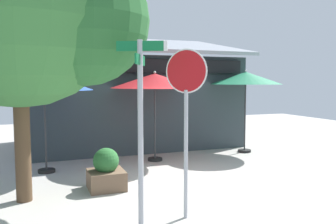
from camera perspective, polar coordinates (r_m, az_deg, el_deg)
The scene contains 9 objects.
ground_plane at distance 8.42m, azimuth 2.73°, elevation -11.95°, with size 28.00×28.00×0.10m, color #ADA8A0.
cafe_building at distance 13.55m, azimuth -6.49°, elevation 2.09°, with size 8.11×4.96×4.29m.
street_sign_post at distance 5.76m, azimuth -4.42°, elevation -0.59°, with size 0.75×0.70×3.06m.
stop_sign at distance 6.08m, azimuth 2.93°, elevation 1.65°, with size 0.54×0.55×2.95m.
patio_umbrella_royal_blue_left at distance 9.72m, azimuth -19.35°, elevation 4.59°, with size 2.52×2.52×2.69m.
patio_umbrella_crimson_center at distance 10.57m, azimuth -2.14°, elevation 4.98°, with size 2.66×2.66×2.70m.
patio_umbrella_forest_green_right at distance 12.15m, azimuth 12.40°, elevation 5.27°, with size 2.39×2.39×2.78m.
shade_tree at distance 7.57m, azimuth -21.48°, elevation 16.13°, with size 4.54×4.23×6.10m.
sidewalk_planter at distance 8.10m, azimuth -9.92°, elevation -9.45°, with size 0.79×0.79×0.93m.
Camera 1 is at (-3.22, -7.38, 2.40)m, focal length 37.88 mm.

